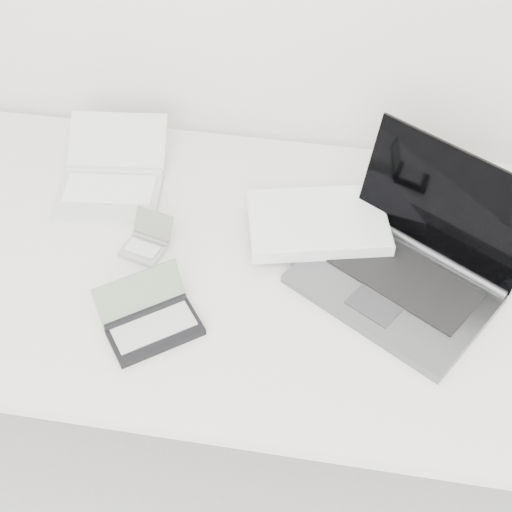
% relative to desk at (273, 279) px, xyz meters
% --- Properties ---
extents(desk, '(1.60, 0.80, 0.73)m').
position_rel_desk_xyz_m(desk, '(0.00, 0.00, 0.00)').
color(desk, white).
rests_on(desk, ground).
extents(laptop_large, '(0.57, 0.46, 0.24)m').
position_rel_desk_xyz_m(laptop_large, '(0.19, 0.04, 0.09)').
color(laptop_large, slate).
rests_on(laptop_large, desk).
extents(netbook_open_white, '(0.25, 0.30, 0.09)m').
position_rel_desk_xyz_m(netbook_open_white, '(-0.39, 0.17, 0.07)').
color(netbook_open_white, silver).
rests_on(netbook_open_white, desk).
extents(pda_silver, '(0.11, 0.12, 0.06)m').
position_rel_desk_xyz_m(pda_silver, '(-0.27, -0.00, 0.06)').
color(pda_silver, '#B5B4B9').
rests_on(pda_silver, desk).
extents(palmtop_charcoal, '(0.21, 0.21, 0.09)m').
position_rel_desk_xyz_m(palmtop_charcoal, '(-0.20, -0.20, 0.06)').
color(palmtop_charcoal, black).
rests_on(palmtop_charcoal, desk).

